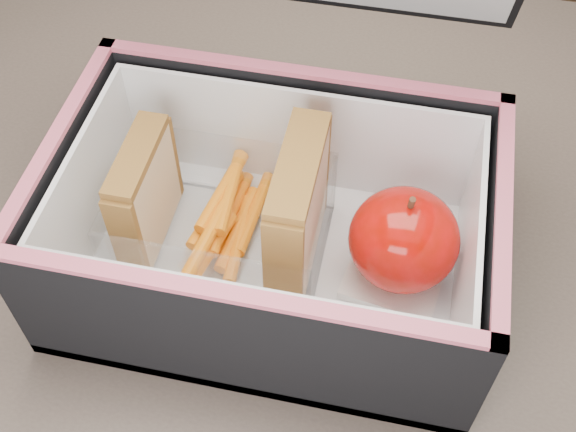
# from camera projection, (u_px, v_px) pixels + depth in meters

# --- Properties ---
(kitchen_table) EXTENTS (1.20, 0.80, 0.75)m
(kitchen_table) POSITION_uv_depth(u_px,v_px,m) (320.00, 304.00, 0.68)
(kitchen_table) COLOR brown
(kitchen_table) RESTS_ON ground
(lunch_bag) EXTENTS (0.33, 0.31, 0.31)m
(lunch_bag) POSITION_uv_depth(u_px,v_px,m) (274.00, 214.00, 0.54)
(lunch_bag) COLOR black
(lunch_bag) RESTS_ON kitchen_table
(plastic_tub) EXTENTS (0.16, 0.12, 0.07)m
(plastic_tub) POSITION_uv_depth(u_px,v_px,m) (222.00, 219.00, 0.57)
(plastic_tub) COLOR white
(plastic_tub) RESTS_ON lunch_bag
(sandwich_left) EXTENTS (0.02, 0.08, 0.09)m
(sandwich_left) POSITION_uv_depth(u_px,v_px,m) (145.00, 194.00, 0.56)
(sandwich_left) COLOR beige
(sandwich_left) RESTS_ON plastic_tub
(sandwich_right) EXTENTS (0.03, 0.10, 0.11)m
(sandwich_right) POSITION_uv_depth(u_px,v_px,m) (298.00, 212.00, 0.54)
(sandwich_right) COLOR beige
(sandwich_right) RESTS_ON plastic_tub
(carrot_sticks) EXTENTS (0.05, 0.14, 0.03)m
(carrot_sticks) POSITION_uv_depth(u_px,v_px,m) (227.00, 219.00, 0.58)
(carrot_sticks) COLOR orange
(carrot_sticks) RESTS_ON plastic_tub
(paper_napkin) EXTENTS (0.08, 0.09, 0.01)m
(paper_napkin) POSITION_uv_depth(u_px,v_px,m) (396.00, 271.00, 0.57)
(paper_napkin) COLOR white
(paper_napkin) RESTS_ON lunch_bag
(red_apple) EXTENTS (0.09, 0.09, 0.09)m
(red_apple) POSITION_uv_depth(u_px,v_px,m) (404.00, 240.00, 0.54)
(red_apple) COLOR #8F0D00
(red_apple) RESTS_ON paper_napkin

